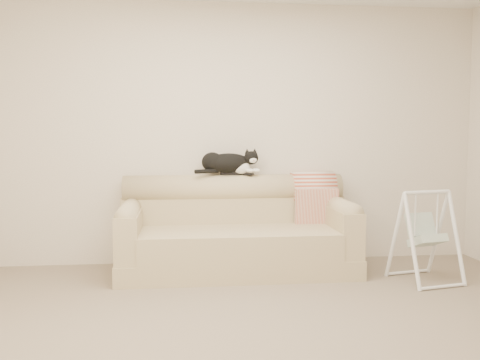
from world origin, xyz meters
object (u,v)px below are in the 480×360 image
at_px(baby_swing, 425,236).
at_px(remote_b, 245,174).
at_px(remote_a, 229,174).
at_px(tuxedo_cat, 228,163).
at_px(sofa, 236,234).

bearing_deg(baby_swing, remote_b, 152.11).
height_order(remote_a, tuxedo_cat, tuxedo_cat).
bearing_deg(baby_swing, sofa, 160.88).
distance_m(remote_b, baby_swing, 1.77).
distance_m(tuxedo_cat, baby_swing, 1.95).
bearing_deg(remote_a, tuxedo_cat, -138.17).
relative_size(remote_a, baby_swing, 0.23).
relative_size(remote_a, remote_b, 1.12).
relative_size(sofa, baby_swing, 2.70).
bearing_deg(tuxedo_cat, sofa, -77.64).
bearing_deg(tuxedo_cat, baby_swing, -25.70).
bearing_deg(remote_b, tuxedo_cat, 176.85).
relative_size(remote_b, baby_swing, 0.20).
xyz_separation_m(remote_b, baby_swing, (1.50, -0.79, -0.50)).
bearing_deg(sofa, remote_b, 63.65).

